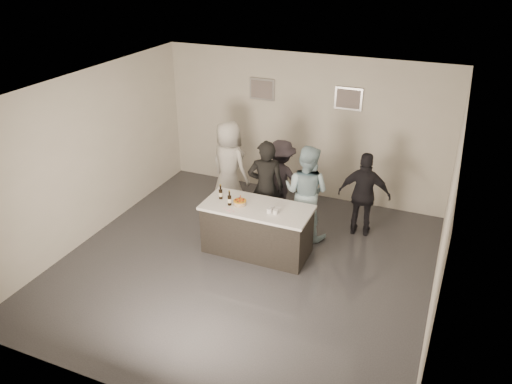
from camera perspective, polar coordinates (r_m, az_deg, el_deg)
floor at (r=8.54m, az=-1.31°, el=-8.31°), size 6.00×6.00×0.00m
ceiling at (r=7.26m, az=-1.56°, el=11.51°), size 6.00×6.00×0.00m
wall_back at (r=10.39m, az=5.38°, el=7.43°), size 6.00×0.04×3.00m
wall_front at (r=5.59m, az=-14.31°, el=-11.66°), size 6.00×0.04×3.00m
wall_left at (r=9.32m, az=-18.55°, el=3.85°), size 0.04×6.00×3.00m
wall_right at (r=7.23m, az=20.89°, el=-3.26°), size 0.04×6.00×3.00m
picture_left at (r=10.45m, az=0.70°, el=11.67°), size 0.54×0.04×0.44m
picture_right at (r=9.94m, az=10.53°, el=10.45°), size 0.54×0.04×0.44m
bar_counter at (r=8.65m, az=0.12°, el=-4.28°), size 1.86×0.86×0.90m
cake at (r=8.47m, az=-1.86°, el=-1.22°), size 0.22×0.22×0.07m
beer_bottle_a at (r=8.64m, az=-4.07°, el=0.01°), size 0.07×0.07×0.26m
beer_bottle_b at (r=8.42m, az=-3.05°, el=-0.70°), size 0.07×0.07×0.26m
tumbler_cluster at (r=8.24m, az=2.02°, el=-2.05°), size 0.19×0.19×0.08m
candles at (r=8.31m, az=-3.07°, el=-2.11°), size 0.24×0.08×0.01m
person_main_black at (r=9.06m, az=1.12°, el=0.51°), size 0.77×0.63×1.81m
person_main_blue at (r=8.99m, az=5.76°, el=-0.00°), size 0.94×0.77×1.77m
person_guest_left at (r=9.97m, az=-3.09°, el=3.06°), size 1.04×0.85×1.83m
person_guest_right at (r=9.24m, az=12.26°, el=-0.30°), size 0.97×0.47×1.61m
person_guest_back at (r=9.68m, az=2.85°, el=1.50°), size 1.04×0.62×1.58m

